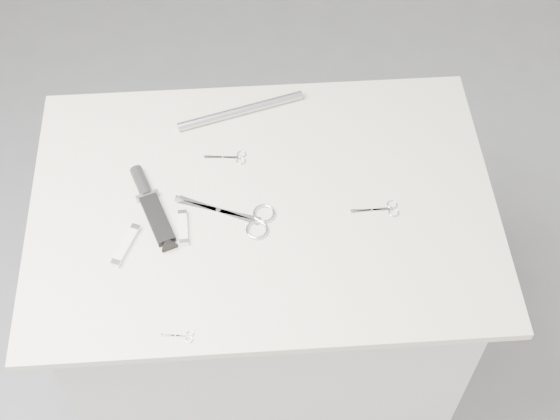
{
  "coord_description": "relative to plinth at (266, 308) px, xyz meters",
  "views": [
    {
      "loc": [
        -0.03,
        -1.0,
        2.26
      ],
      "look_at": [
        0.04,
        -0.02,
        0.92
      ],
      "focal_mm": 50.0,
      "sensor_mm": 36.0,
      "label": 1
    }
  ],
  "objects": [
    {
      "name": "tiny_scissors",
      "position": [
        -0.17,
        -0.31,
        0.47
      ],
      "size": [
        0.06,
        0.03,
        0.0
      ],
      "rotation": [
        0.0,
        0.0,
        -0.15
      ],
      "color": "silver",
      "rests_on": "display_board"
    },
    {
      "name": "embroidery_scissors_a",
      "position": [
        0.25,
        -0.04,
        0.47
      ],
      "size": [
        0.1,
        0.04,
        0.0
      ],
      "rotation": [
        0.0,
        0.0,
        0.02
      ],
      "color": "silver",
      "rests_on": "display_board"
    },
    {
      "name": "large_shears",
      "position": [
        -0.04,
        -0.04,
        0.47
      ],
      "size": [
        0.21,
        0.13,
        0.01
      ],
      "rotation": [
        0.0,
        0.0,
        -0.39
      ],
      "color": "silver",
      "rests_on": "display_board"
    },
    {
      "name": "pocket_knife_a",
      "position": [
        -0.29,
        -0.1,
        0.48
      ],
      "size": [
        0.06,
        0.1,
        0.01
      ],
      "rotation": [
        0.0,
        0.0,
        1.16
      ],
      "color": "silver",
      "rests_on": "display_board"
    },
    {
      "name": "pocket_knife_b",
      "position": [
        -0.17,
        -0.06,
        0.48
      ],
      "size": [
        0.02,
        0.09,
        0.01
      ],
      "rotation": [
        0.0,
        0.0,
        1.62
      ],
      "color": "silver",
      "rests_on": "display_board"
    },
    {
      "name": "metal_rail",
      "position": [
        -0.04,
        0.26,
        0.48
      ],
      "size": [
        0.3,
        0.1,
        0.02
      ],
      "primitive_type": "cylinder",
      "rotation": [
        0.0,
        1.57,
        0.28
      ],
      "color": "#999CA1",
      "rests_on": "display_board"
    },
    {
      "name": "sheathed_knife",
      "position": [
        -0.24,
        0.01,
        0.48
      ],
      "size": [
        0.1,
        0.21,
        0.03
      ],
      "rotation": [
        0.0,
        0.0,
        1.92
      ],
      "color": "black",
      "rests_on": "display_board"
    },
    {
      "name": "plinth",
      "position": [
        0.0,
        0.0,
        0.0
      ],
      "size": [
        0.9,
        0.6,
        0.9
      ],
      "primitive_type": "cube",
      "color": "beige",
      "rests_on": "ground"
    },
    {
      "name": "embroidery_scissors_b",
      "position": [
        -0.06,
        0.13,
        0.47
      ],
      "size": [
        0.09,
        0.04,
        0.0
      ],
      "rotation": [
        0.0,
        0.0,
        -0.09
      ],
      "color": "silver",
      "rests_on": "display_board"
    },
    {
      "name": "ground",
      "position": [
        0.0,
        0.0,
        -0.46
      ],
      "size": [
        4.0,
        4.0,
        0.01
      ],
      "primitive_type": "cube",
      "color": "gray",
      "rests_on": "ground"
    },
    {
      "name": "display_board",
      "position": [
        0.0,
        0.0,
        0.46
      ],
      "size": [
        1.0,
        0.7,
        0.02
      ],
      "primitive_type": "cube",
      "color": "beige",
      "rests_on": "plinth"
    }
  ]
}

